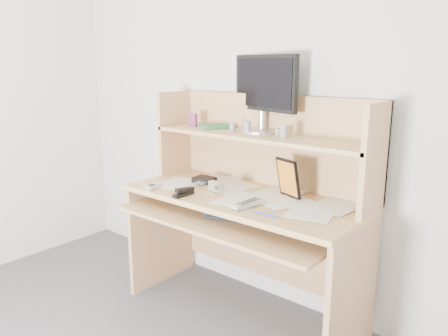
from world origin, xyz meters
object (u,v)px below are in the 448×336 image
Objects in this scene: keyboard at (250,216)px; game_case at (288,178)px; tv_remote at (249,204)px; monitor at (264,91)px; desk at (251,201)px.

game_case is at bearing 35.13° from keyboard.
tv_remote is 0.71m from monitor.
keyboard is 0.74m from monitor.
keyboard is at bearing -55.43° from desk.
tv_remote reaches higher than keyboard.
keyboard is (0.10, -0.15, -0.03)m from desk.
game_case is 0.43× the size of monitor.
desk is at bearing -154.26° from game_case.
keyboard is 0.30m from game_case.
desk is 0.28m from tv_remote.
keyboard is 2.28× the size of game_case.
monitor is (-0.14, 0.32, 0.65)m from keyboard.
desk reaches higher than tv_remote.
monitor is at bearing 170.10° from game_case.
monitor is (-0.04, 0.17, 0.63)m from desk.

